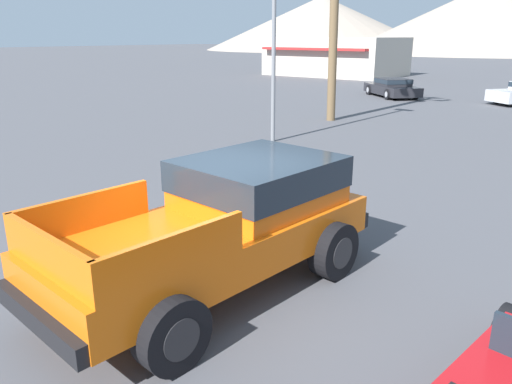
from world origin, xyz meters
TOP-DOWN VIEW (x-y plane):
  - ground_plane at (0.00, 0.00)m, footprint 320.00×320.00m
  - orange_pickup_truck at (0.18, 0.12)m, footprint 2.70×5.26m
  - parked_car_dark at (-7.87, 23.82)m, footprint 4.39×4.10m
  - storefront_building at (-19.23, 36.71)m, footprint 11.42×8.21m

SIDE VIEW (x-z plane):
  - ground_plane at x=0.00m, z-range 0.00..0.00m
  - parked_car_dark at x=-7.87m, z-range 0.02..1.10m
  - orange_pickup_truck at x=0.18m, z-range 0.13..1.91m
  - storefront_building at x=-19.23m, z-range 0.00..3.37m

